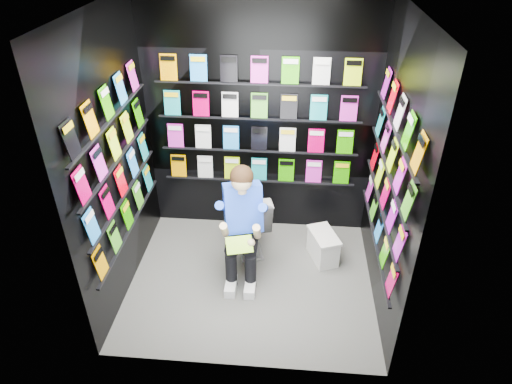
{
  "coord_description": "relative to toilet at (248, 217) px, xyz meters",
  "views": [
    {
      "loc": [
        0.34,
        -3.39,
        3.23
      ],
      "look_at": [
        0.04,
        0.15,
        0.97
      ],
      "focal_mm": 32.0,
      "sensor_mm": 36.0,
      "label": 1
    }
  ],
  "objects": [
    {
      "name": "comics_right",
      "position": [
        1.26,
        -0.58,
        0.94
      ],
      "size": [
        0.06,
        1.7,
        1.37
      ],
      "primitive_type": null,
      "color": "red",
      "rests_on": "wall_right"
    },
    {
      "name": "comics_back",
      "position": [
        0.09,
        0.39,
        0.94
      ],
      "size": [
        2.1,
        0.06,
        1.37
      ],
      "primitive_type": null,
      "color": "red",
      "rests_on": "wall_back"
    },
    {
      "name": "wall_back",
      "position": [
        0.09,
        0.42,
        0.93
      ],
      "size": [
        2.4,
        0.04,
        2.6
      ],
      "primitive_type": "cube",
      "color": "black",
      "rests_on": "floor"
    },
    {
      "name": "ceiling",
      "position": [
        0.09,
        -0.58,
        2.23
      ],
      "size": [
        2.4,
        2.4,
        0.0
      ],
      "primitive_type": "plane",
      "color": "white",
      "rests_on": "floor"
    },
    {
      "name": "wall_left",
      "position": [
        -1.11,
        -0.58,
        0.93
      ],
      "size": [
        0.04,
        2.0,
        2.6
      ],
      "primitive_type": "cube",
      "color": "black",
      "rests_on": "floor"
    },
    {
      "name": "wall_right",
      "position": [
        1.29,
        -0.58,
        0.93
      ],
      "size": [
        0.04,
        2.0,
        2.6
      ],
      "primitive_type": "cube",
      "color": "black",
      "rests_on": "floor"
    },
    {
      "name": "longbox",
      "position": [
        0.82,
        -0.16,
        -0.22
      ],
      "size": [
        0.34,
        0.44,
        0.29
      ],
      "primitive_type": "cube",
      "rotation": [
        0.0,
        0.0,
        0.36
      ],
      "color": "silver",
      "rests_on": "floor"
    },
    {
      "name": "longbox_lid",
      "position": [
        0.82,
        -0.16,
        -0.06
      ],
      "size": [
        0.36,
        0.46,
        0.03
      ],
      "primitive_type": "cube",
      "rotation": [
        0.0,
        0.0,
        0.36
      ],
      "color": "silver",
      "rests_on": "longbox"
    },
    {
      "name": "floor",
      "position": [
        0.09,
        -0.58,
        -0.37
      ],
      "size": [
        2.4,
        2.4,
        0.0
      ],
      "primitive_type": "plane",
      "color": "#555654",
      "rests_on": "ground"
    },
    {
      "name": "comics_left",
      "position": [
        -1.08,
        -0.58,
        0.94
      ],
      "size": [
        0.06,
        1.7,
        1.37
      ],
      "primitive_type": null,
      "color": "red",
      "rests_on": "wall_left"
    },
    {
      "name": "reader",
      "position": [
        0.0,
        -0.38,
        0.38
      ],
      "size": [
        0.66,
        0.82,
        1.32
      ],
      "primitive_type": null,
      "rotation": [
        0.0,
        0.0,
        0.26
      ],
      "color": "blue",
      "rests_on": "toilet"
    },
    {
      "name": "toilet",
      "position": [
        0.0,
        0.0,
        0.0
      ],
      "size": [
        0.6,
        0.83,
        0.73
      ],
      "primitive_type": "imported",
      "rotation": [
        0.0,
        0.0,
        3.4
      ],
      "color": "silver",
      "rests_on": "floor"
    },
    {
      "name": "held_comic",
      "position": [
        0.0,
        -0.73,
        0.21
      ],
      "size": [
        0.27,
        0.2,
        0.1
      ],
      "primitive_type": "cube",
      "rotation": [
        -0.96,
        0.0,
        0.26
      ],
      "color": "green",
      "rests_on": "reader"
    },
    {
      "name": "wall_front",
      "position": [
        0.09,
        -1.58,
        0.93
      ],
      "size": [
        2.4,
        0.04,
        2.6
      ],
      "primitive_type": "cube",
      "color": "black",
      "rests_on": "floor"
    }
  ]
}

